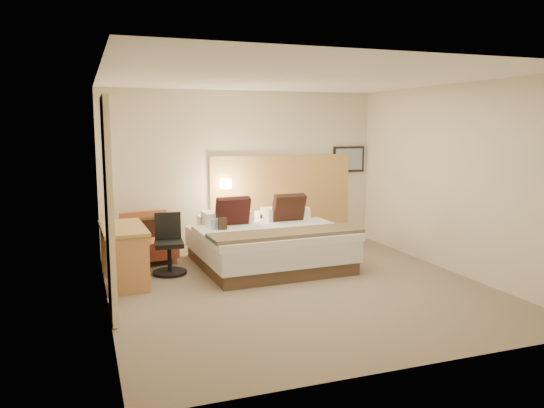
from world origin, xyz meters
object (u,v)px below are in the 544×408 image
object	(u,v)px
side_table	(217,249)
desk_chair	(169,249)
desk	(125,238)
lounge_chair	(148,243)
bed	(268,243)

from	to	relation	value
side_table	desk_chair	size ratio (longest dim) A/B	0.65
side_table	desk_chair	bearing A→B (deg)	176.28
side_table	desk_chair	world-z (taller)	desk_chair
side_table	desk	world-z (taller)	desk
lounge_chair	desk	world-z (taller)	same
lounge_chair	side_table	xyz separation A→B (m)	(0.90, -0.81, 0.00)
lounge_chair	desk	size ratio (longest dim) A/B	0.67
lounge_chair	desk	xyz separation A→B (m)	(-0.42, -1.01, 0.30)
desk	side_table	bearing A→B (deg)	8.65
desk	desk_chair	bearing A→B (deg)	21.58
side_table	desk_chair	distance (m)	0.70
desk	desk_chair	size ratio (longest dim) A/B	1.46
bed	desk	size ratio (longest dim) A/B	1.77
desk	bed	bearing A→B (deg)	5.51
bed	side_table	distance (m)	0.80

